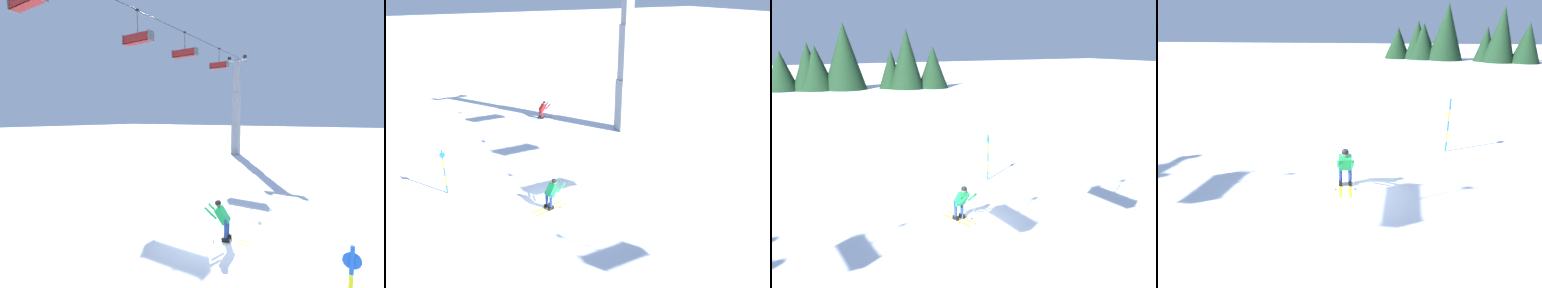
{
  "view_description": "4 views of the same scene",
  "coord_description": "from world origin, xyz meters",
  "views": [
    {
      "loc": [
        -8.27,
        -4.42,
        4.34
      ],
      "look_at": [
        -0.05,
        0.8,
        3.4
      ],
      "focal_mm": 25.54,
      "sensor_mm": 36.0,
      "label": 1
    },
    {
      "loc": [
        14.46,
        -6.49,
        9.66
      ],
      "look_at": [
        -0.21,
        1.32,
        2.72
      ],
      "focal_mm": 35.99,
      "sensor_mm": 36.0,
      "label": 2
    },
    {
      "loc": [
        7.97,
        14.22,
        6.83
      ],
      "look_at": [
        0.71,
        0.79,
        3.34
      ],
      "focal_mm": 41.91,
      "sensor_mm": 36.0,
      "label": 3
    },
    {
      "loc": [
        -1.59,
        9.04,
        4.96
      ],
      "look_at": [
        0.0,
        0.1,
        1.7
      ],
      "focal_mm": 29.52,
      "sensor_mm": 36.0,
      "label": 4
    }
  ],
  "objects": [
    {
      "name": "tree_line_ridge",
      "position": [
        -9.1,
        -51.45,
        3.83
      ],
      "size": [
        25.45,
        11.1,
        9.58
      ],
      "color": "black",
      "rests_on": "ground_plane"
    },
    {
      "name": "skier_carving_main",
      "position": [
        0.23,
        -0.29,
        0.82
      ],
      "size": [
        0.89,
        1.84,
        1.57
      ],
      "color": "yellow",
      "rests_on": "ground_plane"
    },
    {
      "name": "ground_plane",
      "position": [
        0.0,
        0.0,
        0.0
      ],
      "size": [
        260.0,
        260.0,
        0.0
      ],
      "primitive_type": "plane",
      "color": "white"
    },
    {
      "name": "trail_marker_pole",
      "position": [
        -3.44,
        -4.36,
        1.25
      ],
      "size": [
        0.07,
        0.28,
        2.33
      ],
      "color": "blue",
      "rests_on": "ground_plane"
    }
  ]
}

